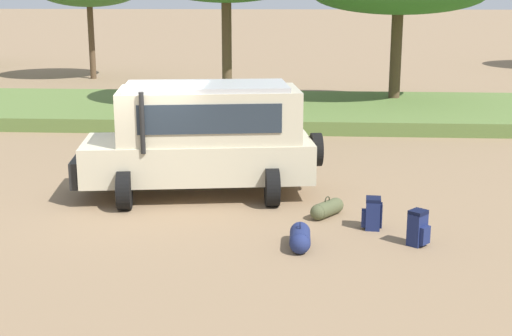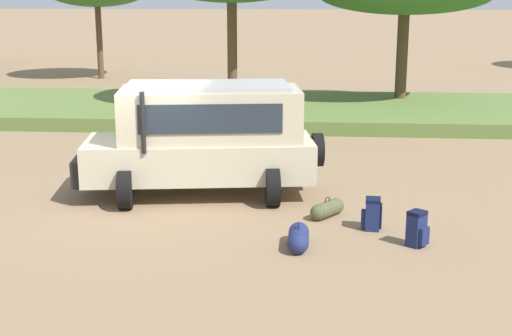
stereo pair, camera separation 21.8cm
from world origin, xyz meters
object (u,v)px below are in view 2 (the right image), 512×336
object	(u,v)px
backpack_cluster_center	(372,214)
duffel_bag_soft_canvas	(327,209)
backpack_beside_front_wheel	(417,229)
duffel_bag_low_black_case	(298,238)
safari_vehicle	(204,137)

from	to	relation	value
backpack_cluster_center	duffel_bag_soft_canvas	size ratio (longest dim) A/B	0.75
backpack_beside_front_wheel	duffel_bag_soft_canvas	world-z (taller)	backpack_beside_front_wheel
duffel_bag_low_black_case	duffel_bag_soft_canvas	xyz separation A→B (m)	(0.53, 1.80, -0.02)
safari_vehicle	duffel_bag_low_black_case	distance (m)	4.01
backpack_beside_front_wheel	duffel_bag_soft_canvas	size ratio (longest dim) A/B	0.79
safari_vehicle	backpack_beside_front_wheel	xyz separation A→B (m)	(4.20, -2.95, -0.98)
backpack_cluster_center	duffel_bag_low_black_case	xyz separation A→B (m)	(-1.35, -1.10, -0.11)
safari_vehicle	duffel_bag_low_black_case	bearing A→B (deg)	-56.34
backpack_beside_front_wheel	backpack_cluster_center	xyz separation A→B (m)	(-0.72, 0.85, -0.02)
backpack_beside_front_wheel	duffel_bag_low_black_case	xyz separation A→B (m)	(-2.07, -0.25, -0.13)
duffel_bag_soft_canvas	duffel_bag_low_black_case	bearing A→B (deg)	-106.32
safari_vehicle	duffel_bag_soft_canvas	size ratio (longest dim) A/B	6.75
backpack_beside_front_wheel	safari_vehicle	bearing A→B (deg)	144.91
safari_vehicle	backpack_cluster_center	bearing A→B (deg)	-31.10
safari_vehicle	duffel_bag_soft_canvas	world-z (taller)	safari_vehicle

